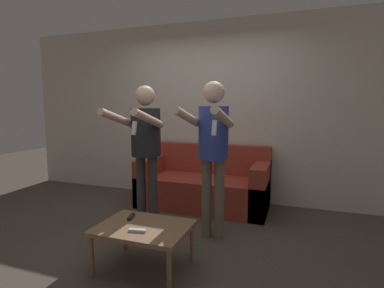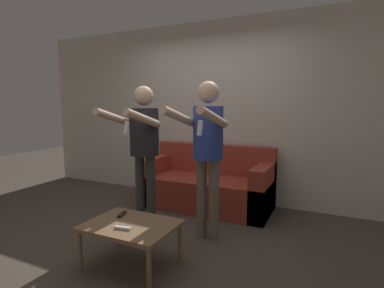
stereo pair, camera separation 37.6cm
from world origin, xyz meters
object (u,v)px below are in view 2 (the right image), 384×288
at_px(coffee_table, 131,228).
at_px(couch, 207,186).
at_px(remote_near, 123,228).
at_px(person_standing_right, 207,141).
at_px(person_standing_left, 143,139).
at_px(remote_far, 122,214).

bearing_deg(coffee_table, couch, 90.47).
relative_size(couch, remote_near, 11.82).
distance_m(couch, person_standing_right, 1.30).
relative_size(person_standing_right, remote_near, 11.00).
xyz_separation_m(person_standing_right, remote_near, (-0.38, -0.95, -0.66)).
distance_m(couch, person_standing_left, 1.29).
relative_size(couch, person_standing_right, 1.07).
xyz_separation_m(person_standing_left, remote_near, (0.43, -0.95, -0.65)).
bearing_deg(person_standing_left, person_standing_right, -0.29).
xyz_separation_m(person_standing_left, person_standing_right, (0.81, -0.00, 0.01)).
bearing_deg(remote_near, remote_far, 129.77).
bearing_deg(person_standing_left, remote_near, -65.51).
relative_size(couch, remote_far, 11.80).
height_order(person_standing_left, remote_near, person_standing_left).
bearing_deg(coffee_table, remote_far, 147.97).
distance_m(person_standing_left, remote_far, 0.98).
relative_size(person_standing_right, remote_far, 10.99).
bearing_deg(remote_near, person_standing_right, 68.44).
bearing_deg(person_standing_left, couch, 67.30).
relative_size(person_standing_left, remote_far, 10.82).
height_order(person_standing_left, person_standing_right, person_standing_right).
bearing_deg(remote_near, couch, 90.89).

